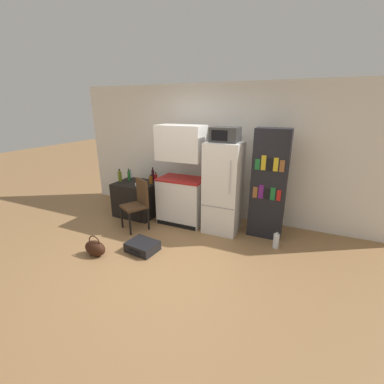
% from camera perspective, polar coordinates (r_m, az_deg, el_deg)
% --- Properties ---
extents(ground_plane, '(24.00, 24.00, 0.00)m').
position_cam_1_polar(ground_plane, '(4.00, -6.09, -14.76)').
color(ground_plane, olive).
extents(wall_back, '(6.40, 0.10, 2.61)m').
position_cam_1_polar(wall_back, '(5.17, 6.63, 8.58)').
color(wall_back, white).
rests_on(wall_back, ground_plane).
extents(side_table, '(0.83, 0.67, 0.70)m').
position_cam_1_polar(side_table, '(5.48, -12.08, -1.46)').
color(side_table, black).
rests_on(side_table, ground_plane).
extents(kitchen_hutch, '(0.87, 0.56, 1.87)m').
position_cam_1_polar(kitchen_hutch, '(4.86, -2.32, 2.71)').
color(kitchen_hutch, white).
rests_on(kitchen_hutch, ground_plane).
extents(refrigerator, '(0.61, 0.60, 1.62)m').
position_cam_1_polar(refrigerator, '(4.58, 6.92, 0.88)').
color(refrigerator, white).
rests_on(refrigerator, ground_plane).
extents(microwave, '(0.46, 0.38, 0.24)m').
position_cam_1_polar(microwave, '(4.39, 7.39, 12.56)').
color(microwave, '#333333').
rests_on(microwave, refrigerator).
extents(bookshelf, '(0.57, 0.33, 1.86)m').
position_cam_1_polar(bookshelf, '(4.51, 16.70, 1.58)').
color(bookshelf, black).
rests_on(bookshelf, ground_plane).
extents(bottle_amber_beer, '(0.08, 0.08, 0.18)m').
position_cam_1_polar(bottle_amber_beer, '(5.25, -9.13, 2.72)').
color(bottle_amber_beer, brown).
rests_on(bottle_amber_beer, side_table).
extents(bottle_green_tall, '(0.06, 0.06, 0.25)m').
position_cam_1_polar(bottle_green_tall, '(5.56, -13.83, 3.59)').
color(bottle_green_tall, '#1E6028').
rests_on(bottle_green_tall, side_table).
extents(bottle_ketchup_red, '(0.06, 0.06, 0.21)m').
position_cam_1_polar(bottle_ketchup_red, '(5.31, -8.03, 3.07)').
color(bottle_ketchup_red, '#AD1914').
rests_on(bottle_ketchup_red, side_table).
extents(bottle_wine_dark, '(0.06, 0.06, 0.29)m').
position_cam_1_polar(bottle_wine_dark, '(5.40, -8.68, 3.69)').
color(bottle_wine_dark, black).
rests_on(bottle_wine_dark, side_table).
extents(bottle_olive_oil, '(0.07, 0.07, 0.26)m').
position_cam_1_polar(bottle_olive_oil, '(5.52, -15.75, 3.39)').
color(bottle_olive_oil, '#566619').
rests_on(bottle_olive_oil, side_table).
extents(bottle_clear_short, '(0.07, 0.07, 0.17)m').
position_cam_1_polar(bottle_clear_short, '(5.76, -13.48, 3.79)').
color(bottle_clear_short, silver).
rests_on(bottle_clear_short, side_table).
extents(bowl, '(0.17, 0.17, 0.05)m').
position_cam_1_polar(bowl, '(5.15, -11.66, 1.64)').
color(bowl, silver).
rests_on(bowl, side_table).
extents(chair, '(0.54, 0.54, 0.93)m').
position_cam_1_polar(chair, '(4.82, -11.84, -1.86)').
color(chair, black).
rests_on(chair, ground_plane).
extents(suitcase_large_flat, '(0.51, 0.44, 0.15)m').
position_cam_1_polar(suitcase_large_flat, '(4.23, -10.94, -11.78)').
color(suitcase_large_flat, black).
rests_on(suitcase_large_flat, ground_plane).
extents(handbag, '(0.36, 0.20, 0.33)m').
position_cam_1_polar(handbag, '(4.29, -20.72, -11.55)').
color(handbag, '#33190F').
rests_on(handbag, ground_plane).
extents(water_bottle_front, '(0.10, 0.10, 0.31)m').
position_cam_1_polar(water_bottle_front, '(4.43, 18.19, -10.18)').
color(water_bottle_front, silver).
rests_on(water_bottle_front, ground_plane).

